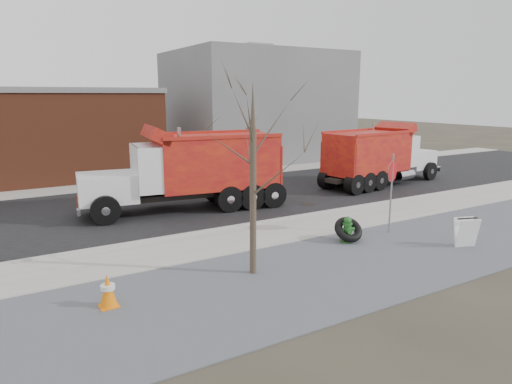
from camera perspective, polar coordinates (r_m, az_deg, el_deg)
ground at (r=16.52m, az=4.71°, el=-5.05°), size 120.00×120.00×0.00m
gravel_verge at (r=13.97m, az=13.10°, el=-8.51°), size 60.00×5.00×0.03m
sidewalk at (r=16.71m, az=4.22°, el=-4.74°), size 60.00×2.50×0.06m
curb at (r=17.74m, az=1.82°, el=-3.63°), size 60.00×0.15×0.11m
road at (r=21.79m, az=-4.88°, el=-0.82°), size 60.00×9.40×0.02m
far_sidewalk at (r=26.94m, az=-10.17°, el=1.55°), size 60.00×2.00×0.06m
building_grey at (r=35.83m, az=-0.09°, el=10.69°), size 12.00×10.00×8.00m
bare_tree at (r=11.98m, az=-0.39°, el=4.61°), size 3.20×3.20×5.20m
fire_hydrant at (r=15.57m, az=11.35°, el=-4.75°), size 0.51×0.50×0.90m
truck_tire at (r=15.62m, az=11.47°, el=-4.63°), size 1.12×1.07×0.84m
stop_sign at (r=16.59m, az=16.63°, el=1.44°), size 0.73×0.32×2.85m
sandwich_board at (r=16.22m, az=24.79°, el=-4.58°), size 0.81×0.65×0.97m
traffic_cone_near at (r=11.30m, az=-18.02°, el=-11.67°), size 0.43×0.43×0.82m
dump_truck_red_a at (r=25.71m, az=15.16°, el=4.58°), size 8.30×3.25×3.32m
dump_truck_red_b at (r=19.53m, az=-8.01°, el=3.04°), size 8.62×3.50×3.60m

